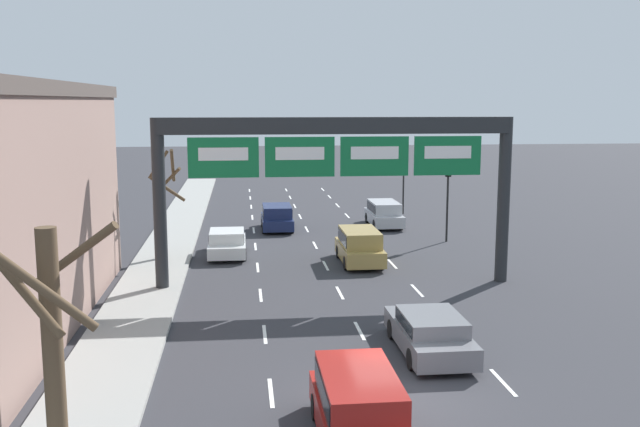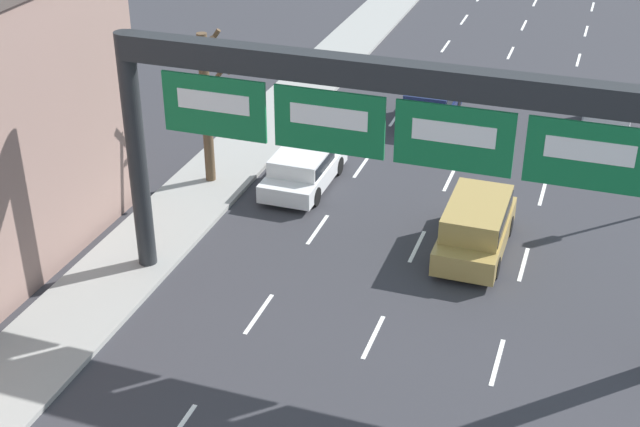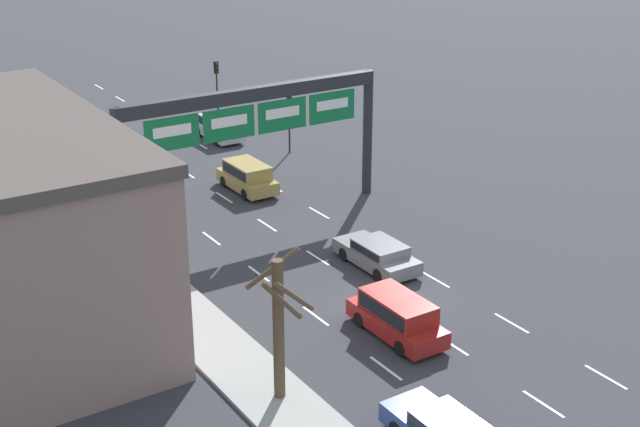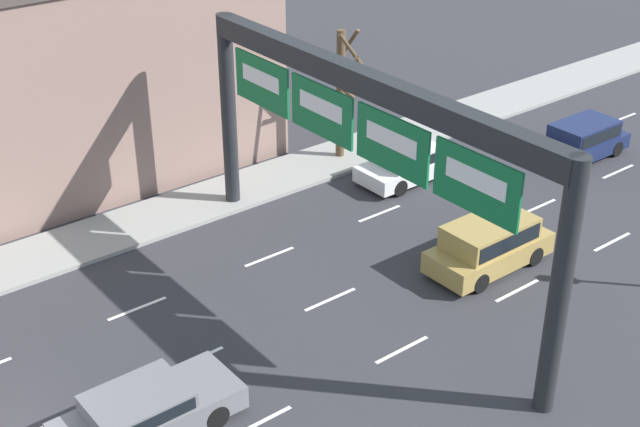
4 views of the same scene
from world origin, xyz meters
name	(u,v)px [view 3 (image 3 of 4)]	position (x,y,z in m)	size (l,w,h in m)	color
ground_plane	(392,306)	(0.00, 0.00, 0.00)	(220.00, 220.00, 0.00)	#333338
sidewalk_left	(229,356)	(-8.00, 0.00, 0.07)	(2.80, 110.00, 0.15)	#999993
lane_dashes	(245,211)	(0.00, 13.50, 0.01)	(6.72, 67.00, 0.01)	white
sign_gantry	(253,119)	(0.00, 12.19, 5.57)	(15.34, 0.70, 7.26)	#232628
car_white	(127,187)	(-4.79, 18.74, 0.73)	(1.93, 4.25, 1.37)	silver
suv_navy	(128,145)	(-1.85, 26.01, 0.87)	(1.91, 3.96, 1.55)	#19234C
suv_red	(397,314)	(-1.40, -2.19, 0.97)	(1.89, 4.65, 1.75)	maroon
suv_gold	(247,175)	(1.72, 16.32, 0.95)	(1.92, 4.42, 1.70)	#A88947
suv_silver	(218,127)	(5.02, 26.61, 0.89)	(1.85, 4.49, 1.59)	#B7B7BC
car_grey	(378,253)	(1.84, 3.57, 0.72)	(1.99, 4.72, 1.33)	slate
traffic_light_near_gantry	(217,78)	(7.34, 31.29, 3.13)	(0.30, 0.35, 4.37)	black
traffic_light_mid_block	(289,105)	(7.56, 21.21, 3.30)	(0.30, 0.35, 4.62)	black
tree_bare_closest	(279,322)	(-7.75, -3.61, 3.17)	(2.22, 2.41, 5.37)	brown
tree_bare_second	(74,160)	(-7.91, 17.95, 3.16)	(1.90, 2.34, 5.49)	brown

